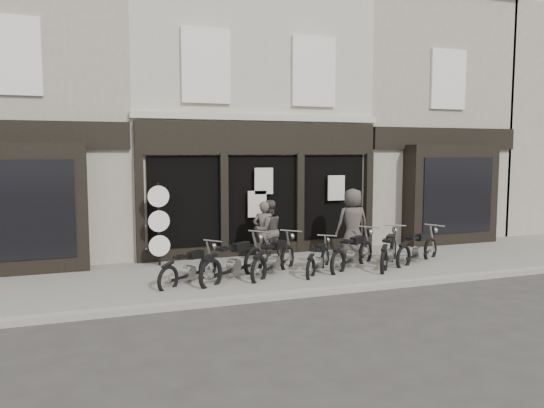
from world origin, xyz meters
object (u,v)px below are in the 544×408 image
object	(u,v)px
motorcycle_3	(318,262)
advert_sign_post	(159,228)
motorcycle_6	(418,251)
motorcycle_4	(353,255)
motorcycle_5	(389,254)
motorcycle_2	(274,261)
man_left	(264,231)
motorcycle_1	(234,265)
man_centre	(268,230)
motorcycle_0	(190,271)
man_right	(352,223)

from	to	relation	value
motorcycle_3	advert_sign_post	bearing A→B (deg)	100.58
motorcycle_6	motorcycle_4	bearing A→B (deg)	152.32
motorcycle_5	motorcycle_6	world-z (taller)	motorcycle_5
motorcycle_2	motorcycle_3	bearing A→B (deg)	-50.60
motorcycle_4	man_left	size ratio (longest dim) A/B	1.20
motorcycle_1	man_centre	xyz separation A→B (m)	(1.46, 1.71, 0.50)
motorcycle_4	motorcycle_6	bearing A→B (deg)	-35.20
motorcycle_0	motorcycle_1	distance (m)	1.04
motorcycle_3	motorcycle_1	bearing A→B (deg)	130.06
motorcycle_2	man_right	bearing A→B (deg)	-19.92
motorcycle_5	man_left	world-z (taller)	man_left
motorcycle_6	man_left	xyz separation A→B (m)	(-3.86, 1.53, 0.52)
motorcycle_6	man_right	size ratio (longest dim) A/B	1.04
man_centre	advert_sign_post	world-z (taller)	advert_sign_post
motorcycle_4	advert_sign_post	world-z (taller)	advert_sign_post
motorcycle_3	motorcycle_5	distance (m)	2.02
motorcycle_2	motorcycle_4	world-z (taller)	motorcycle_4
motorcycle_0	motorcycle_1	bearing A→B (deg)	-41.62
motorcycle_2	advert_sign_post	size ratio (longest dim) A/B	0.79
man_right	motorcycle_5	bearing A→B (deg)	108.01
motorcycle_6	man_centre	world-z (taller)	man_centre
motorcycle_5	man_centre	xyz separation A→B (m)	(-2.72, 1.71, 0.52)
motorcycle_1	motorcycle_2	size ratio (longest dim) A/B	1.13
motorcycle_6	man_left	size ratio (longest dim) A/B	1.23
motorcycle_0	motorcycle_3	xyz separation A→B (m)	(3.20, -0.06, -0.02)
man_right	advert_sign_post	xyz separation A→B (m)	(-5.27, 0.71, 0.02)
man_left	man_right	world-z (taller)	man_right
motorcycle_0	motorcycle_6	distance (m)	6.21
man_centre	man_right	world-z (taller)	man_right
motorcycle_5	man_left	bearing A→B (deg)	100.45
motorcycle_2	man_right	xyz separation A→B (m)	(2.78, 1.20, 0.66)
man_left	man_right	size ratio (longest dim) A/B	0.84
motorcycle_5	man_right	distance (m)	1.54
motorcycle_1	man_centre	distance (m)	2.30
motorcycle_4	motorcycle_6	xyz separation A→B (m)	(1.97, -0.02, -0.01)
motorcycle_0	motorcycle_1	size ratio (longest dim) A/B	0.83
motorcycle_2	motorcycle_5	bearing A→B (deg)	-45.85
man_left	motorcycle_3	bearing A→B (deg)	141.93
man_left	man_centre	xyz separation A→B (m)	(0.14, 0.04, 0.01)
motorcycle_0	motorcycle_1	xyz separation A→B (m)	(1.04, -0.05, 0.07)
man_centre	advert_sign_post	xyz separation A→B (m)	(-2.90, 0.34, 0.16)
motorcycle_6	man_centre	distance (m)	4.07
motorcycle_3	motorcycle_2	bearing A→B (deg)	122.91
advert_sign_post	motorcycle_1	bearing A→B (deg)	-57.35
motorcycle_2	motorcycle_3	size ratio (longest dim) A/B	1.12
motorcycle_0	advert_sign_post	size ratio (longest dim) A/B	0.74
motorcycle_1	motorcycle_4	world-z (taller)	motorcycle_1
motorcycle_2	motorcycle_5	world-z (taller)	motorcycle_5
motorcycle_5	man_right	bearing A→B (deg)	55.35
motorcycle_3	man_centre	xyz separation A→B (m)	(-0.71, 1.71, 0.58)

